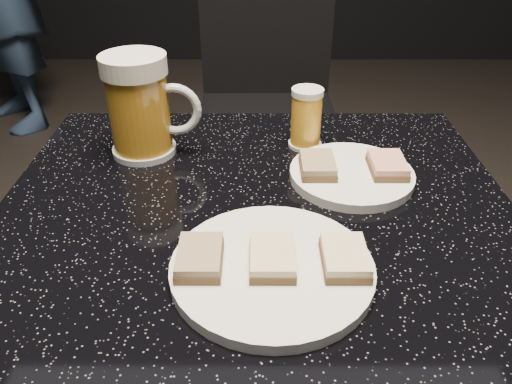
{
  "coord_description": "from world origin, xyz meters",
  "views": [
    {
      "loc": [
        0.0,
        -0.51,
        1.13
      ],
      "look_at": [
        0.0,
        0.0,
        0.8
      ],
      "focal_mm": 35.0,
      "sensor_mm": 36.0,
      "label": 1
    }
  ],
  "objects_px": {
    "plate_large": "(272,269)",
    "beer_mug": "(141,106)",
    "plate_small": "(351,175)",
    "table": "(256,351)",
    "beer_tumbler": "(306,118)",
    "chair": "(267,97)"
  },
  "relations": [
    {
      "from": "plate_large",
      "to": "chair",
      "type": "bearing_deg",
      "value": 89.1
    },
    {
      "from": "beer_mug",
      "to": "beer_tumbler",
      "type": "distance_m",
      "value": 0.26
    },
    {
      "from": "plate_large",
      "to": "beer_tumbler",
      "type": "distance_m",
      "value": 0.32
    },
    {
      "from": "chair",
      "to": "plate_large",
      "type": "bearing_deg",
      "value": -90.9
    },
    {
      "from": "beer_mug",
      "to": "chair",
      "type": "height_order",
      "value": "beer_mug"
    },
    {
      "from": "plate_large",
      "to": "beer_mug",
      "type": "relative_size",
      "value": 1.45
    },
    {
      "from": "plate_large",
      "to": "chair",
      "type": "relative_size",
      "value": 0.26
    },
    {
      "from": "plate_small",
      "to": "table",
      "type": "relative_size",
      "value": 0.24
    },
    {
      "from": "plate_small",
      "to": "beer_mug",
      "type": "distance_m",
      "value": 0.33
    },
    {
      "from": "plate_large",
      "to": "chair",
      "type": "distance_m",
      "value": 1.17
    },
    {
      "from": "beer_mug",
      "to": "chair",
      "type": "relative_size",
      "value": 0.18
    },
    {
      "from": "plate_small",
      "to": "beer_tumbler",
      "type": "height_order",
      "value": "beer_tumbler"
    },
    {
      "from": "plate_small",
      "to": "chair",
      "type": "height_order",
      "value": "chair"
    },
    {
      "from": "table",
      "to": "beer_tumbler",
      "type": "relative_size",
      "value": 7.65
    },
    {
      "from": "beer_mug",
      "to": "beer_tumbler",
      "type": "height_order",
      "value": "beer_mug"
    },
    {
      "from": "plate_small",
      "to": "beer_tumbler",
      "type": "bearing_deg",
      "value": 119.29
    },
    {
      "from": "table",
      "to": "beer_mug",
      "type": "height_order",
      "value": "beer_mug"
    },
    {
      "from": "chair",
      "to": "beer_mug",
      "type": "bearing_deg",
      "value": -103.99
    },
    {
      "from": "plate_small",
      "to": "chair",
      "type": "relative_size",
      "value": 0.2
    },
    {
      "from": "plate_large",
      "to": "plate_small",
      "type": "relative_size",
      "value": 1.26
    },
    {
      "from": "plate_large",
      "to": "table",
      "type": "bearing_deg",
      "value": 101.07
    },
    {
      "from": "plate_small",
      "to": "table",
      "type": "height_order",
      "value": "plate_small"
    }
  ]
}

